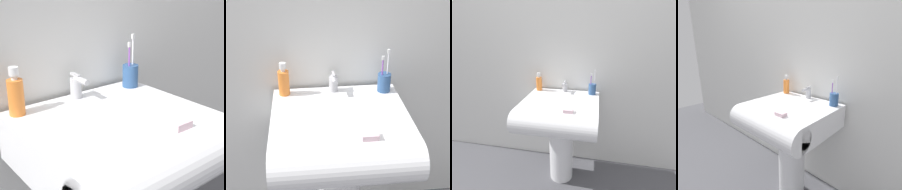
# 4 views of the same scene
# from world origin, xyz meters

# --- Properties ---
(wall_back) EXTENTS (5.00, 0.05, 2.40)m
(wall_back) POSITION_xyz_m (0.00, 0.30, 1.20)
(wall_back) COLOR silver
(wall_back) RESTS_ON ground
(sink_basin) EXTENTS (0.61, 0.60, 0.17)m
(sink_basin) POSITION_xyz_m (0.00, -0.06, 0.70)
(sink_basin) COLOR white
(sink_basin) RESTS_ON sink_pedestal
(faucet) EXTENTS (0.04, 0.11, 0.10)m
(faucet) POSITION_xyz_m (-0.01, 0.21, 0.84)
(faucet) COLOR #B7B7BC
(faucet) RESTS_ON sink_basin
(toothbrush_cup) EXTENTS (0.06, 0.06, 0.22)m
(toothbrush_cup) POSITION_xyz_m (0.24, 0.19, 0.84)
(toothbrush_cup) COLOR #2D5184
(toothbrush_cup) RESTS_ON sink_basin
(soap_bottle) EXTENTS (0.05, 0.05, 0.17)m
(soap_bottle) POSITION_xyz_m (-0.25, 0.20, 0.86)
(soap_bottle) COLOR orange
(soap_bottle) RESTS_ON sink_basin
(bar_soap) EXTENTS (0.07, 0.05, 0.02)m
(bar_soap) POSITION_xyz_m (0.10, -0.21, 0.80)
(bar_soap) COLOR silver
(bar_soap) RESTS_ON sink_basin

